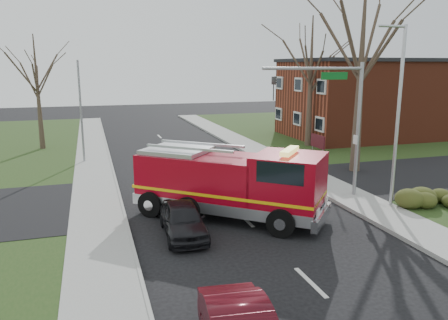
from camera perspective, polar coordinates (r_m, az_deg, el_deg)
name	(u,v)px	position (r m, az deg, el deg)	size (l,w,h in m)	color
ground	(245,219)	(19.42, 2.76, -7.74)	(120.00, 120.00, 0.00)	black
sidewalk_right	(366,205)	(22.19, 18.07, -5.57)	(2.40, 80.00, 0.15)	gray
sidewalk_left	(99,233)	(18.35, -16.01, -9.19)	(2.40, 80.00, 0.15)	gray
brick_building	(371,98)	(43.39, 18.66, 7.67)	(15.40, 10.40, 7.25)	maroon
health_center_sign	(318,142)	(34.54, 12.15, 2.37)	(0.12, 2.00, 1.40)	#4C111A
hedge_corner	(430,195)	(23.03, 25.31, -4.20)	(2.80, 2.00, 0.90)	#2E3412
bare_tree_near	(362,52)	(28.02, 17.57, 13.28)	(6.00, 6.00, 12.00)	#3F3025
bare_tree_far	(311,67)	(36.49, 11.30, 11.78)	(5.25, 5.25, 10.50)	#3F3025
bare_tree_left	(37,80)	(37.34, -23.26, 9.62)	(4.50, 4.50, 9.00)	#3F3025
traffic_signal_mast	(337,106)	(21.98, 14.49, 6.83)	(5.29, 0.18, 6.80)	gray
streetlight_pole	(397,112)	(21.48, 21.69, 5.82)	(1.48, 0.16, 8.40)	#B7BABF
utility_pole_far	(81,113)	(31.30, -18.17, 5.89)	(0.14, 0.14, 7.00)	gray
fire_engine	(231,185)	(19.23, 0.95, -3.25)	(8.04, 7.43, 3.30)	maroon
parked_car_maroon	(183,219)	(17.52, -5.37, -7.72)	(1.58, 3.93, 1.34)	black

